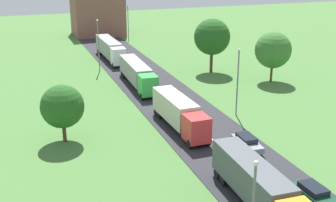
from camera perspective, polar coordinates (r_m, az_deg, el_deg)
road at (r=47.08m, az=7.97°, el=-6.96°), size 10.00×140.00×0.06m
lane_marking_centre at (r=46.49m, az=8.38°, el=-7.28°), size 0.16×124.35×0.01m
truck_lead at (r=37.61m, az=11.56°, el=-10.59°), size 2.85×13.64×3.58m
truck_second at (r=52.60m, az=1.44°, el=-1.44°), size 2.80×12.13×3.66m
truck_third at (r=69.53m, az=-3.93°, el=3.56°), size 2.91×14.88×3.51m
truck_fourth at (r=87.15m, az=-7.38°, el=6.65°), size 2.69×14.56×3.74m
car_second at (r=40.44m, az=18.12°, el=-11.13°), size 1.98×4.37×1.39m
car_third at (r=48.52m, az=10.02°, el=-5.20°), size 1.99×4.52×1.48m
lamppost_second at (r=57.04m, az=8.87°, el=2.82°), size 0.36×0.36×8.75m
lamppost_third at (r=78.53m, az=-8.86°, el=7.34°), size 0.36×0.36×9.07m
lamppost_fourth at (r=107.46m, az=-5.11°, el=10.24°), size 0.36×0.36×7.97m
tree_oak at (r=73.15m, az=13.25°, el=6.34°), size 5.79×5.79×8.08m
tree_maple at (r=77.01m, az=5.63°, el=8.12°), size 6.17×6.17×9.29m
tree_pine at (r=49.92m, az=-13.32°, el=-0.69°), size 4.78×4.78×6.52m
distant_building at (r=113.64m, az=-8.95°, el=10.67°), size 11.98×10.20×9.36m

